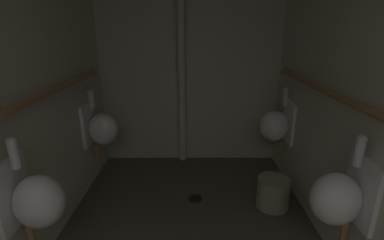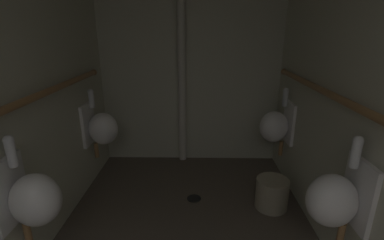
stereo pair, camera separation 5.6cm
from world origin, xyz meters
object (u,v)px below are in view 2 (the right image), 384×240
Objects in this scene: floor_drain at (194,198)px; urinal_left_mid at (32,198)px; urinal_left_far at (101,128)px; urinal_right_mid at (335,199)px; urinal_right_far at (276,126)px; standpipe_back_wall at (182,65)px; waste_bin at (272,193)px.

urinal_left_mid is at bearing -136.30° from floor_drain.
urinal_left_far is at bearing 161.17° from floor_drain.
floor_drain is (-0.87, 0.92, -0.63)m from urinal_right_mid.
urinal_left_far is 1.86m from urinal_right_far.
urinal_left_far is (0.00, 1.28, 0.00)m from urinal_left_mid.
standpipe_back_wall reaches higher than floor_drain.
urinal_right_far is 1.15m from floor_drain.
urinal_left_far is at bearing -177.27° from urinal_right_far.
urinal_right_mid is at bearing -59.78° from standpipe_back_wall.
urinal_right_far reaches higher than floor_drain.
waste_bin is (-0.14, 0.80, -0.49)m from urinal_right_mid.
urinal_right_mid is at bearing 0.80° from urinal_left_mid.
waste_bin is at bearing -8.90° from floor_drain.
urinal_right_far is 5.39× the size of floor_drain.
urinal_left_mid is 1.97m from waste_bin.
urinal_left_mid is 2.31m from urinal_right_far.
floor_drain is 0.46× the size of waste_bin.
waste_bin is (1.72, 0.83, -0.49)m from urinal_left_mid.
floor_drain is at bearing 43.70° from urinal_left_mid.
waste_bin is at bearing -104.40° from urinal_right_far.
urinal_right_far is 1.26m from standpipe_back_wall.
urinal_left_mid is at bearing -90.00° from urinal_left_far.
urinal_left_mid is 1.00× the size of urinal_right_mid.
urinal_right_mid is 1.34m from urinal_right_far.
waste_bin is (-0.14, -0.54, -0.49)m from urinal_right_far.
standpipe_back_wall is 7.93× the size of waste_bin.
urinal_right_mid is 0.95m from waste_bin.
standpipe_back_wall is at bearing 100.31° from floor_drain.
urinal_right_far is at bearing 2.73° from urinal_left_far.
urinal_right_far is (1.86, 0.09, 0.00)m from urinal_left_far.
standpipe_back_wall reaches higher than urinal_right_mid.
standpipe_back_wall is 1.49m from floor_drain.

